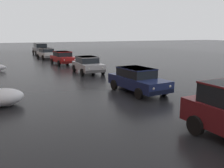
# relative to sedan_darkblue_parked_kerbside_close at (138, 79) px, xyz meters

# --- Properties ---
(snow_bank_along_left_kerb) EXTENTS (2.85, 1.04, 0.87)m
(snow_bank_along_left_kerb) POSITION_rel_sedan_darkblue_parked_kerbside_close_xyz_m (1.31, 2.52, -0.34)
(snow_bank_along_left_kerb) COLOR white
(snow_bank_along_left_kerb) RESTS_ON ground
(snow_bank_mid_block_left) EXTENTS (2.09, 1.49, 0.83)m
(snow_bank_mid_block_left) POSITION_rel_sedan_darkblue_parked_kerbside_close_xyz_m (-7.28, 0.45, -0.35)
(snow_bank_mid_block_left) COLOR white
(snow_bank_mid_block_left) RESTS_ON ground
(sedan_darkblue_parked_kerbside_close) EXTENTS (2.11, 4.28, 1.42)m
(sedan_darkblue_parked_kerbside_close) POSITION_rel_sedan_darkblue_parked_kerbside_close_xyz_m (0.00, 0.00, 0.00)
(sedan_darkblue_parked_kerbside_close) COLOR navy
(sedan_darkblue_parked_kerbside_close) RESTS_ON ground
(sedan_silver_parked_kerbside_mid) EXTENTS (2.11, 4.13, 1.42)m
(sedan_silver_parked_kerbside_mid) POSITION_rel_sedan_darkblue_parked_kerbside_close_xyz_m (-0.10, 7.92, -0.00)
(sedan_silver_parked_kerbside_mid) COLOR #B7B7BC
(sedan_silver_parked_kerbside_mid) RESTS_ON ground
(sedan_red_parked_far_down_block) EXTENTS (2.22, 4.21, 1.42)m
(sedan_red_parked_far_down_block) POSITION_rel_sedan_darkblue_parked_kerbside_close_xyz_m (-0.36, 14.97, 0.00)
(sedan_red_parked_far_down_block) COLOR red
(sedan_red_parked_far_down_block) RESTS_ON ground
(sedan_white_queued_behind_truck) EXTENTS (2.22, 4.03, 1.42)m
(sedan_white_queued_behind_truck) POSITION_rel_sedan_darkblue_parked_kerbside_close_xyz_m (-0.72, 21.94, -0.00)
(sedan_white_queued_behind_truck) COLOR silver
(sedan_white_queued_behind_truck) RESTS_ON ground
(suv_grey_at_far_intersection) EXTENTS (2.12, 4.28, 1.82)m
(suv_grey_at_far_intersection) POSITION_rel_sedan_darkblue_parked_kerbside_close_xyz_m (-0.21, 29.30, 0.24)
(suv_grey_at_far_intersection) COLOR slate
(suv_grey_at_far_intersection) RESTS_ON ground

